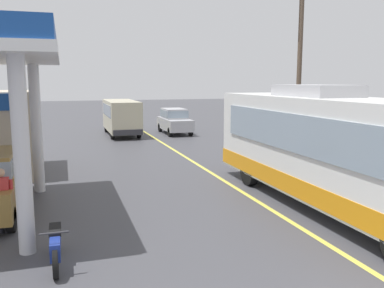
% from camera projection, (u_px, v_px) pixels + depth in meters
% --- Properties ---
extents(ground, '(120.00, 120.00, 0.00)m').
position_uv_depth(ground, '(166.00, 145.00, 24.58)').
color(ground, '#424247').
extents(lane_divider_stripe, '(0.16, 50.00, 0.01)m').
position_uv_depth(lane_divider_stripe, '(191.00, 160.00, 19.86)').
color(lane_divider_stripe, '#D8CC4C').
rests_on(lane_divider_stripe, ground).
extents(coach_bus_main, '(2.60, 11.04, 3.69)m').
position_uv_depth(coach_bus_main, '(333.00, 152.00, 12.07)').
color(coach_bus_main, white).
rests_on(coach_bus_main, ground).
extents(minibus_opposing_lane, '(2.04, 6.13, 2.44)m').
position_uv_depth(minibus_opposing_lane, '(121.00, 114.00, 28.98)').
color(minibus_opposing_lane, '#BFB799').
rests_on(minibus_opposing_lane, ground).
extents(motorcycle_parked_forecourt, '(0.55, 1.80, 0.92)m').
position_uv_depth(motorcycle_parked_forecourt, '(56.00, 245.00, 8.49)').
color(motorcycle_parked_forecourt, black).
rests_on(motorcycle_parked_forecourt, ground).
extents(pedestrian_by_shop, '(0.55, 0.22, 1.66)m').
position_uv_depth(pedestrian_by_shop, '(2.00, 197.00, 10.23)').
color(pedestrian_by_shop, '#33333F').
rests_on(pedestrian_by_shop, ground).
extents(car_trailing_behind_bus, '(1.70, 4.20, 1.82)m').
position_uv_depth(car_trailing_behind_bus, '(174.00, 120.00, 29.84)').
color(car_trailing_behind_bus, '#B2B2B7').
rests_on(car_trailing_behind_bus, ground).
extents(utility_pole_roadside, '(1.80, 0.24, 8.68)m').
position_uv_depth(utility_pole_roadside, '(299.00, 67.00, 20.64)').
color(utility_pole_roadside, brown).
rests_on(utility_pole_roadside, ground).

